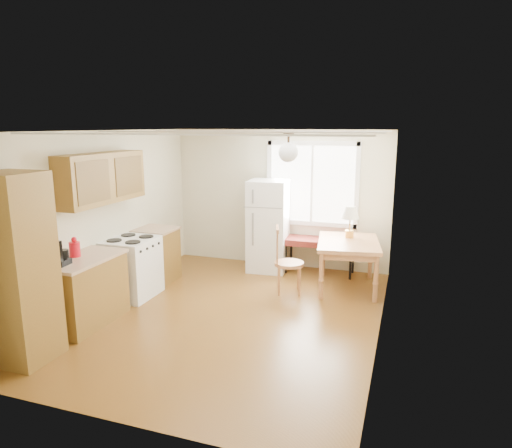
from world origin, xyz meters
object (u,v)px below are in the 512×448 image
at_px(refrigerator, 268,226).
at_px(chair, 283,256).
at_px(bench, 320,243).
at_px(dining_table, 348,247).

distance_m(refrigerator, chair, 1.20).
bearing_deg(chair, bench, 55.16).
height_order(dining_table, chair, chair).
bearing_deg(dining_table, bench, 123.57).
bearing_deg(chair, dining_table, 11.99).
xyz_separation_m(refrigerator, dining_table, (1.49, -0.52, -0.14)).
relative_size(bench, chair, 1.31).
distance_m(refrigerator, bench, 0.96).
distance_m(refrigerator, dining_table, 1.58).
height_order(bench, chair, chair).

